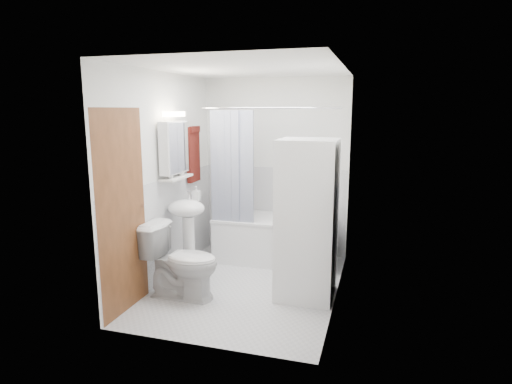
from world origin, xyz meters
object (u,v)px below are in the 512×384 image
(bathtub, at_px, (274,237))
(sink, at_px, (187,220))
(toilet, at_px, (182,262))
(washer_dryer, at_px, (307,220))

(bathtub, height_order, sink, sink)
(bathtub, distance_m, sink, 1.26)
(bathtub, xyz_separation_m, toilet, (-0.67, -1.37, 0.07))
(washer_dryer, bearing_deg, bathtub, 121.39)
(washer_dryer, xyz_separation_m, toilet, (-1.26, -0.40, -0.45))
(sink, relative_size, washer_dryer, 0.62)
(toilet, bearing_deg, bathtub, -25.61)
(sink, bearing_deg, washer_dryer, -4.44)
(sink, distance_m, washer_dryer, 1.44)
(sink, xyz_separation_m, toilet, (0.17, -0.51, -0.31))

